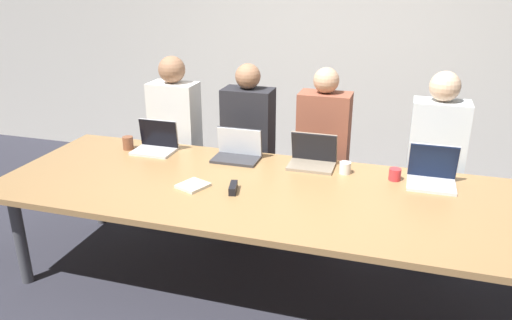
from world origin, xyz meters
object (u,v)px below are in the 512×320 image
(person_far_center, at_px, (322,157))
(cup_far_center, at_px, (345,168))
(stapler, at_px, (233,188))
(person_far_right, at_px, (434,167))
(laptop_far_center, at_px, (313,156))
(cup_far_left, at_px, (128,143))
(cup_far_right, at_px, (395,174))
(person_far_left, at_px, (176,140))
(laptop_far_right, at_px, (432,173))
(laptop_far_midleft, at_px, (238,150))
(laptop_far_left, at_px, (156,142))
(person_far_midleft, at_px, (248,150))

(person_far_center, xyz_separation_m, cup_far_center, (0.23, -0.46, 0.11))
(cup_far_center, relative_size, stapler, 0.52)
(person_far_right, xyz_separation_m, laptop_far_center, (-0.86, -0.38, 0.12))
(cup_far_left, distance_m, stapler, 1.18)
(person_far_right, xyz_separation_m, cup_far_right, (-0.27, -0.48, 0.09))
(person_far_right, bearing_deg, cup_far_right, -119.82)
(cup_far_right, height_order, cup_far_center, same)
(person_far_left, relative_size, stapler, 9.02)
(cup_far_left, xyz_separation_m, stapler, (1.06, -0.52, -0.03))
(laptop_far_right, distance_m, person_far_left, 2.14)
(laptop_far_right, xyz_separation_m, person_far_right, (0.04, 0.47, -0.13))
(cup_far_right, relative_size, laptop_far_midleft, 0.24)
(laptop_far_midleft, xyz_separation_m, person_far_center, (0.57, 0.41, -0.13))
(laptop_far_left, xyz_separation_m, laptop_far_midleft, (0.67, 0.02, -0.00))
(laptop_far_right, bearing_deg, laptop_far_midleft, 177.35)
(person_far_left, distance_m, person_far_center, 1.28)
(person_far_midleft, distance_m, person_far_center, 0.61)
(cup_far_left, height_order, stapler, cup_far_left)
(person_far_right, distance_m, stapler, 1.59)
(cup_far_right, height_order, stapler, cup_far_right)
(stapler, bearing_deg, person_far_center, 54.36)
(person_far_midleft, bearing_deg, laptop_far_left, -148.03)
(cup_far_left, height_order, person_far_midleft, person_far_midleft)
(laptop_far_center, bearing_deg, stapler, -123.66)
(person_far_center, bearing_deg, laptop_far_center, -91.67)
(laptop_far_center, bearing_deg, laptop_far_right, -6.32)
(stapler, bearing_deg, laptop_far_left, 133.47)
(person_far_midleft, height_order, stapler, person_far_midleft)
(person_far_center, bearing_deg, stapler, -112.62)
(person_far_center, height_order, cup_far_center, person_far_center)
(person_far_right, bearing_deg, cup_far_left, -168.84)
(cup_far_left, bearing_deg, stapler, -25.95)
(laptop_far_right, xyz_separation_m, laptop_far_center, (-0.82, 0.09, -0.01))
(person_far_left, height_order, person_far_midleft, person_far_left)
(person_far_left, xyz_separation_m, laptop_far_center, (1.27, -0.37, 0.12))
(person_far_right, relative_size, cup_far_left, 13.58)
(person_far_midleft, bearing_deg, cup_far_center, -26.85)
(person_far_left, relative_size, cup_far_left, 13.64)
(cup_far_center, bearing_deg, laptop_far_right, -1.04)
(cup_far_center, bearing_deg, cup_far_left, 179.99)
(person_far_left, xyz_separation_m, stapler, (0.87, -0.97, 0.07))
(laptop_far_left, bearing_deg, stapler, -33.51)
(person_far_right, distance_m, laptop_far_left, 2.13)
(laptop_far_right, distance_m, cup_far_left, 2.28)
(laptop_far_center, bearing_deg, person_far_midleft, 149.89)
(cup_far_left, bearing_deg, cup_far_center, -0.01)
(person_far_midleft, xyz_separation_m, stapler, (0.20, -0.94, 0.09))
(laptop_far_left, distance_m, cup_far_center, 1.48)
(laptop_far_right, distance_m, laptop_far_midleft, 1.38)
(cup_far_right, distance_m, person_far_center, 0.76)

